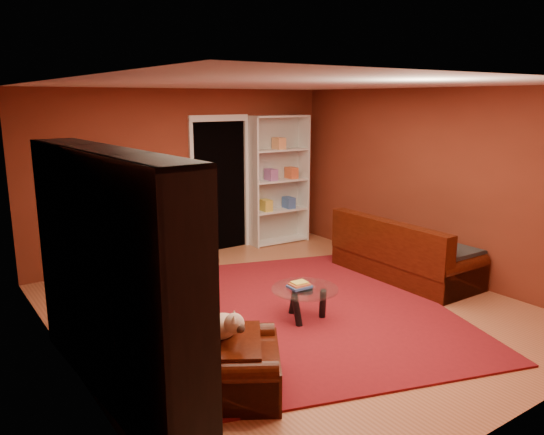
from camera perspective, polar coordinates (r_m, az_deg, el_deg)
floor at (r=6.40m, az=2.08°, el=-10.09°), size 5.00×5.50×0.05m
ceiling at (r=5.90m, az=2.29°, el=14.37°), size 5.00×5.50×0.05m
wall_back at (r=8.36m, az=-9.37°, el=4.60°), size 5.00×0.05×2.60m
wall_left at (r=4.95m, az=-21.86°, el=-1.67°), size 0.05×5.50×2.60m
wall_right at (r=7.77m, az=17.25°, el=3.60°), size 0.05×5.50×2.60m
doorway at (r=8.63m, az=-5.59°, el=3.28°), size 1.06×0.60×2.16m
rug at (r=6.37m, az=3.10°, el=-9.85°), size 4.34×4.70×0.02m
media_unit at (r=4.57m, az=-16.91°, el=-5.93°), size 0.55×2.71×2.07m
christmas_tree at (r=7.43m, az=-15.25°, el=-0.19°), size 1.10×1.10×1.76m
gift_box_teal at (r=7.41m, az=-16.86°, el=-6.01°), size 0.32×0.32×0.29m
gift_box_green at (r=7.88m, az=-9.74°, el=-4.54°), size 0.30×0.30×0.29m
gift_box_red at (r=7.86m, az=-10.47°, el=-4.94°), size 0.25×0.25×0.20m
white_bookshelf at (r=9.05m, az=0.74°, el=4.01°), size 1.05×0.43×2.24m
armchair at (r=4.62m, az=-4.91°, el=-13.95°), size 1.34×1.34×0.76m
dog at (r=4.59m, az=-5.56°, el=-11.60°), size 0.47×0.50×0.25m
sofa at (r=7.60m, az=14.19°, el=-3.09°), size 0.93×2.04×0.87m
coffee_table at (r=6.04m, az=3.52°, el=-9.24°), size 0.77×0.77×0.47m
acrylic_chair at (r=6.66m, az=-8.63°, el=-4.72°), size 0.61×0.64×0.95m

